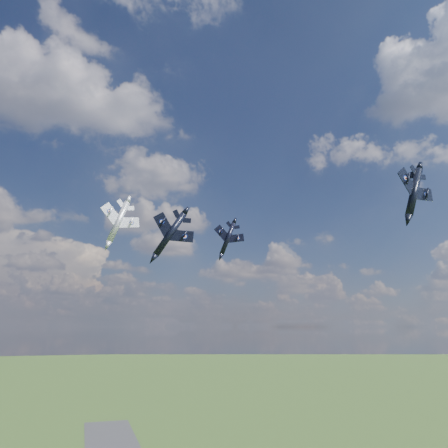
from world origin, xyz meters
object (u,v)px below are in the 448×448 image
object	(u,v)px
jet_left_silver	(118,222)
jet_right_navy	(414,192)
jet_lead_navy	(170,234)
jet_high_navy	(228,238)

from	to	relation	value
jet_left_silver	jet_right_navy	bearing A→B (deg)	-50.19
jet_right_navy	jet_left_silver	distance (m)	57.23
jet_lead_navy	jet_right_navy	distance (m)	43.06
jet_lead_navy	jet_left_silver	size ratio (longest dim) A/B	0.98
jet_lead_navy	jet_right_navy	xyz separation A→B (m)	(36.12, -22.96, 4.70)
jet_left_silver	jet_lead_navy	bearing A→B (deg)	-66.93
jet_high_navy	jet_left_silver	xyz separation A→B (m)	(-29.63, -16.74, -1.43)
jet_high_navy	jet_left_silver	bearing A→B (deg)	-135.00
jet_lead_navy	jet_high_navy	xyz separation A→B (m)	(20.87, 29.29, 6.05)
jet_right_navy	jet_left_silver	size ratio (longest dim) A/B	0.98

